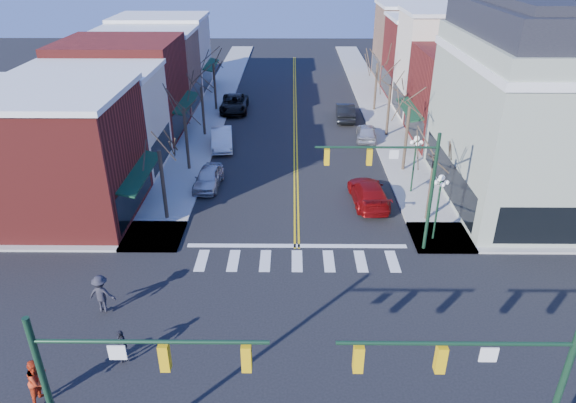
{
  "coord_description": "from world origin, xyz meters",
  "views": [
    {
      "loc": [
        -0.31,
        -18.08,
        16.17
      ],
      "look_at": [
        -0.53,
        8.1,
        2.8
      ],
      "focal_mm": 32.0,
      "sensor_mm": 36.0,
      "label": 1
    }
  ],
  "objects_px": {
    "car_right_mid": "(366,132)",
    "pedestrian_dark_a": "(122,345)",
    "lamppost_midblock": "(415,155)",
    "car_left_near": "(208,177)",
    "car_left_far": "(234,104)",
    "victorian_corner": "(551,105)",
    "lamppost_corner": "(439,196)",
    "car_right_far": "(345,112)",
    "car_right_near": "(369,193)",
    "pedestrian_dark_b": "(102,294)",
    "pedestrian_red_b": "(38,381)",
    "car_left_mid": "(222,139)"
  },
  "relations": [
    {
      "from": "victorian_corner",
      "to": "car_right_mid",
      "type": "distance_m",
      "value": 16.41
    },
    {
      "from": "pedestrian_red_b",
      "to": "victorian_corner",
      "type": "bearing_deg",
      "value": -50.58
    },
    {
      "from": "victorian_corner",
      "to": "lamppost_midblock",
      "type": "distance_m",
      "value": 9.1
    },
    {
      "from": "pedestrian_red_b",
      "to": "pedestrian_dark_a",
      "type": "bearing_deg",
      "value": -44.98
    },
    {
      "from": "lamppost_corner",
      "to": "pedestrian_dark_b",
      "type": "relative_size",
      "value": 2.19
    },
    {
      "from": "car_right_far",
      "to": "car_right_near",
      "type": "bearing_deg",
      "value": 92.16
    },
    {
      "from": "victorian_corner",
      "to": "car_right_far",
      "type": "distance_m",
      "value": 21.62
    },
    {
      "from": "car_left_far",
      "to": "car_right_mid",
      "type": "distance_m",
      "value": 15.42
    },
    {
      "from": "victorian_corner",
      "to": "car_left_near",
      "type": "bearing_deg",
      "value": 176.39
    },
    {
      "from": "lamppost_midblock",
      "to": "car_right_near",
      "type": "xyz_separation_m",
      "value": [
        -3.26,
        -1.6,
        -2.17
      ]
    },
    {
      "from": "car_right_near",
      "to": "pedestrian_red_b",
      "type": "relative_size",
      "value": 2.76
    },
    {
      "from": "car_left_mid",
      "to": "lamppost_midblock",
      "type": "bearing_deg",
      "value": -38.81
    },
    {
      "from": "lamppost_corner",
      "to": "car_left_near",
      "type": "relative_size",
      "value": 1.0
    },
    {
      "from": "car_right_far",
      "to": "lamppost_corner",
      "type": "bearing_deg",
      "value": 100.17
    },
    {
      "from": "lamppost_midblock",
      "to": "car_left_near",
      "type": "distance_m",
      "value": 14.8
    },
    {
      "from": "lamppost_midblock",
      "to": "car_left_far",
      "type": "bearing_deg",
      "value": 126.7
    },
    {
      "from": "car_right_mid",
      "to": "pedestrian_dark_b",
      "type": "height_order",
      "value": "pedestrian_dark_b"
    },
    {
      "from": "car_left_far",
      "to": "pedestrian_dark_a",
      "type": "xyz_separation_m",
      "value": [
        -1.05,
        -36.23,
        0.11
      ]
    },
    {
      "from": "lamppost_midblock",
      "to": "car_right_far",
      "type": "xyz_separation_m",
      "value": [
        -3.17,
        16.88,
        -2.13
      ]
    },
    {
      "from": "lamppost_midblock",
      "to": "pedestrian_dark_a",
      "type": "xyz_separation_m",
      "value": [
        -15.65,
        -16.65,
        -2.02
      ]
    },
    {
      "from": "lamppost_midblock",
      "to": "pedestrian_dark_a",
      "type": "height_order",
      "value": "lamppost_midblock"
    },
    {
      "from": "victorian_corner",
      "to": "car_right_near",
      "type": "distance_m",
      "value": 13.01
    },
    {
      "from": "car_right_near",
      "to": "pedestrian_dark_a",
      "type": "bearing_deg",
      "value": 46.57
    },
    {
      "from": "car_right_near",
      "to": "pedestrian_dark_b",
      "type": "bearing_deg",
      "value": 35.51
    },
    {
      "from": "lamppost_corner",
      "to": "car_right_mid",
      "type": "height_order",
      "value": "lamppost_corner"
    },
    {
      "from": "car_left_mid",
      "to": "car_right_near",
      "type": "xyz_separation_m",
      "value": [
        11.34,
        -10.56,
        -0.03
      ]
    },
    {
      "from": "victorian_corner",
      "to": "pedestrian_dark_b",
      "type": "distance_m",
      "value": 29.42
    },
    {
      "from": "victorian_corner",
      "to": "car_left_mid",
      "type": "height_order",
      "value": "victorian_corner"
    },
    {
      "from": "pedestrian_dark_a",
      "to": "lamppost_corner",
      "type": "bearing_deg",
      "value": 94.62
    },
    {
      "from": "car_left_far",
      "to": "car_right_mid",
      "type": "xyz_separation_m",
      "value": [
        12.8,
        -8.59,
        -0.1
      ]
    },
    {
      "from": "lamppost_midblock",
      "to": "car_left_near",
      "type": "xyz_separation_m",
      "value": [
        -14.6,
        0.95,
        -2.22
      ]
    },
    {
      "from": "car_right_far",
      "to": "pedestrian_dark_b",
      "type": "height_order",
      "value": "pedestrian_dark_b"
    },
    {
      "from": "pedestrian_dark_b",
      "to": "car_left_far",
      "type": "bearing_deg",
      "value": -89.19
    },
    {
      "from": "car_right_near",
      "to": "victorian_corner",
      "type": "bearing_deg",
      "value": -178.52
    },
    {
      "from": "car_left_near",
      "to": "car_right_far",
      "type": "bearing_deg",
      "value": 58.38
    },
    {
      "from": "car_right_mid",
      "to": "pedestrian_dark_a",
      "type": "bearing_deg",
      "value": 68.8
    },
    {
      "from": "car_right_near",
      "to": "car_right_far",
      "type": "bearing_deg",
      "value": -94.26
    },
    {
      "from": "lamppost_midblock",
      "to": "car_left_mid",
      "type": "height_order",
      "value": "lamppost_midblock"
    },
    {
      "from": "victorian_corner",
      "to": "car_left_near",
      "type": "distance_m",
      "value": 23.7
    },
    {
      "from": "car_left_mid",
      "to": "pedestrian_dark_a",
      "type": "height_order",
      "value": "pedestrian_dark_a"
    },
    {
      "from": "pedestrian_red_b",
      "to": "car_right_near",
      "type": "bearing_deg",
      "value": -36.18
    },
    {
      "from": "car_right_near",
      "to": "car_right_far",
      "type": "xyz_separation_m",
      "value": [
        0.1,
        18.48,
        0.05
      ]
    },
    {
      "from": "pedestrian_red_b",
      "to": "car_left_near",
      "type": "bearing_deg",
      "value": -5.54
    },
    {
      "from": "lamppost_corner",
      "to": "car_left_mid",
      "type": "xyz_separation_m",
      "value": [
        -14.6,
        15.46,
        -2.14
      ]
    },
    {
      "from": "lamppost_midblock",
      "to": "car_left_near",
      "type": "relative_size",
      "value": 1.0
    },
    {
      "from": "victorian_corner",
      "to": "pedestrian_red_b",
      "type": "relative_size",
      "value": 7.22
    },
    {
      "from": "car_left_near",
      "to": "lamppost_corner",
      "type": "bearing_deg",
      "value": -22.98
    },
    {
      "from": "victorian_corner",
      "to": "car_right_near",
      "type": "xyz_separation_m",
      "value": [
        -11.56,
        -1.1,
        -5.87
      ]
    },
    {
      "from": "lamppost_midblock",
      "to": "car_left_far",
      "type": "distance_m",
      "value": 24.52
    },
    {
      "from": "car_right_far",
      "to": "car_left_mid",
      "type": "bearing_deg",
      "value": 37.17
    }
  ]
}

